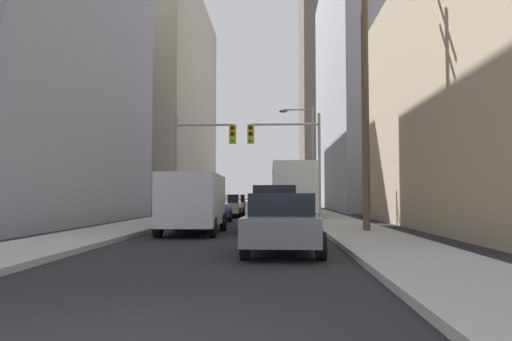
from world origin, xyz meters
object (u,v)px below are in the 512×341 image
Objects in this scene: cargo_van_silver at (194,200)px; sedan_beige at (228,206)px; sedan_blue at (211,209)px; sedan_grey at (282,223)px; traffic_signal_near_right at (288,148)px; pickup_truck_white at (275,208)px; traffic_signal_near_left at (202,149)px; city_bus at (291,188)px; sedan_red at (235,204)px.

sedan_beige is (-0.09, 13.93, -0.52)m from cargo_van_silver.
sedan_blue is 1.00× the size of sedan_beige.
sedan_grey is 14.47m from traffic_signal_near_right.
pickup_truck_white reaches higher than sedan_beige.
sedan_grey is 15.08m from traffic_signal_near_left.
sedan_grey is 0.71× the size of traffic_signal_near_right.
city_bus is 12.03m from pickup_truck_white.
city_bus is 6.01m from traffic_signal_near_right.
sedan_blue is (-3.57, 12.66, 0.00)m from sedan_grey.
traffic_signal_near_left is at bearing -98.51° from sedan_beige.
city_bus is 19.75m from sedan_grey.
pickup_truck_white is (-1.07, -11.94, -1.00)m from city_bus.
sedan_blue is (-0.26, 6.67, -0.52)m from cargo_van_silver.
sedan_grey is at bearing -74.24° from sedan_blue.
sedan_blue is at bearing -90.98° from sedan_red.
cargo_van_silver is 6.70m from sedan_blue.
pickup_truck_white is at bearing -75.28° from sedan_beige.
sedan_red is at bearing 89.50° from sedan_beige.
traffic_signal_near_right is at bearing 19.32° from sedan_blue.
sedan_beige is 0.70× the size of traffic_signal_near_right.
sedan_grey is (-0.85, -19.70, -1.16)m from city_bus.
sedan_red is (0.21, 12.17, 0.00)m from sedan_blue.
cargo_van_silver reaches higher than sedan_grey.
sedan_red is at bearing 109.73° from traffic_signal_near_right.
sedan_grey and sedan_beige have the same top height.
sedan_beige is at bearing 81.49° from traffic_signal_near_left.
city_bus is 2.19× the size of cargo_van_silver.
sedan_grey is 1.01× the size of sedan_beige.
cargo_van_silver is at bearing 118.96° from sedan_grey.
cargo_van_silver is at bearing -89.85° from sedan_red.
sedan_red is (-3.15, 17.07, -0.16)m from pickup_truck_white.
cargo_van_silver is at bearing -89.62° from sedan_beige.
sedan_grey is at bearing -80.29° from sedan_beige.
traffic_signal_near_left reaches higher than sedan_grey.
sedan_grey is 0.71× the size of traffic_signal_near_left.
pickup_truck_white is at bearing -55.59° from sedan_blue.
city_bus is 8.39m from sedan_blue.
cargo_van_silver is 1.25× the size of sedan_blue.
traffic_signal_near_left is at bearing 122.75° from pickup_truck_white.
sedan_beige is at bearing 123.72° from traffic_signal_near_right.
sedan_grey and sedan_blue have the same top height.
traffic_signal_near_left is (-5.14, -5.61, 2.10)m from city_bus.
traffic_signal_near_right is (3.80, 8.09, 2.77)m from cargo_van_silver.
sedan_grey is at bearing -88.43° from pickup_truck_white.
sedan_grey is at bearing -73.09° from traffic_signal_near_left.
traffic_signal_near_right is at bearing -56.28° from sedan_beige.
sedan_red is 0.71× the size of traffic_signal_near_right.
sedan_beige is 0.70× the size of traffic_signal_near_left.
traffic_signal_near_left is (-4.07, 6.33, 3.09)m from pickup_truck_white.
sedan_blue is (-3.36, 4.91, -0.16)m from pickup_truck_white.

